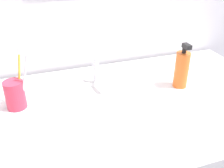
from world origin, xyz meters
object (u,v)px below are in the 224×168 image
at_px(toothbrush_white, 25,75).
at_px(soap_dispenser, 182,69).
at_px(faucet, 97,73).
at_px(toothbrush_cup, 15,95).
at_px(toothbrush_yellow, 19,73).

height_order(toothbrush_white, soap_dispenser, toothbrush_white).
bearing_deg(toothbrush_white, faucet, 16.94).
xyz_separation_m(toothbrush_cup, toothbrush_white, (0.04, -0.01, 0.07)).
bearing_deg(faucet, toothbrush_yellow, -169.85).
relative_size(toothbrush_cup, toothbrush_white, 0.47).
height_order(faucet, toothbrush_white, toothbrush_white).
distance_m(toothbrush_cup, soap_dispenser, 0.60).
xyz_separation_m(faucet, toothbrush_yellow, (-0.28, -0.05, 0.07)).
height_order(toothbrush_cup, toothbrush_yellow, toothbrush_yellow).
height_order(toothbrush_yellow, soap_dispenser, toothbrush_yellow).
bearing_deg(toothbrush_cup, toothbrush_yellow, 33.02).
xyz_separation_m(faucet, toothbrush_white, (-0.26, -0.08, 0.07)).
xyz_separation_m(toothbrush_cup, soap_dispenser, (0.60, -0.05, 0.02)).
height_order(faucet, toothbrush_cup, faucet).
relative_size(faucet, toothbrush_yellow, 0.74).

